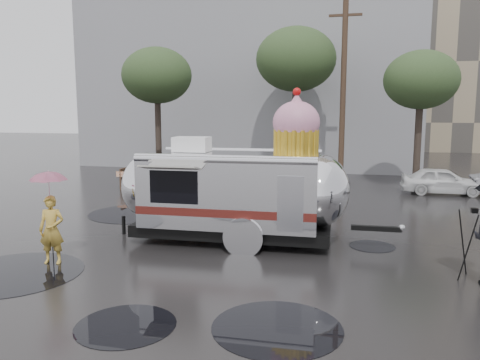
# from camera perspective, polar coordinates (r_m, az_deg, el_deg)

# --- Properties ---
(ground) EXTENTS (120.00, 120.00, 0.00)m
(ground) POSITION_cam_1_polar(r_m,az_deg,el_deg) (11.23, -3.25, -10.70)
(ground) COLOR black
(ground) RESTS_ON ground
(puddles) EXTENTS (10.49, 10.80, 0.01)m
(puddles) POSITION_cam_1_polar(r_m,az_deg,el_deg) (12.80, -13.53, -8.50)
(puddles) COLOR black
(puddles) RESTS_ON ground
(grey_building) EXTENTS (22.00, 12.00, 13.00)m
(grey_building) POSITION_cam_1_polar(r_m,az_deg,el_deg) (35.00, 2.00, 13.00)
(grey_building) COLOR slate
(grey_building) RESTS_ON ground
(utility_pole) EXTENTS (1.60, 0.28, 9.00)m
(utility_pole) POSITION_cam_1_polar(r_m,az_deg,el_deg) (24.18, 12.45, 10.43)
(utility_pole) COLOR #473323
(utility_pole) RESTS_ON ground
(tree_left) EXTENTS (3.64, 3.64, 6.95)m
(tree_left) POSITION_cam_1_polar(r_m,az_deg,el_deg) (25.33, -10.10, 12.35)
(tree_left) COLOR #382D26
(tree_left) RESTS_ON ground
(tree_mid) EXTENTS (4.20, 4.20, 8.03)m
(tree_mid) POSITION_cam_1_polar(r_m,az_deg,el_deg) (25.48, 6.83, 14.32)
(tree_mid) COLOR #382D26
(tree_mid) RESTS_ON ground
(tree_right) EXTENTS (3.36, 3.36, 6.42)m
(tree_right) POSITION_cam_1_polar(r_m,az_deg,el_deg) (23.37, 21.20, 11.22)
(tree_right) COLOR #382D26
(tree_right) RESTS_ON ground
(barricade_row) EXTENTS (4.30, 0.80, 1.00)m
(barricade_row) POSITION_cam_1_polar(r_m,az_deg,el_deg) (22.13, -9.49, 0.08)
(barricade_row) COLOR #473323
(barricade_row) RESTS_ON ground
(airstream_trailer) EXTENTS (8.14, 3.23, 4.38)m
(airstream_trailer) POSITION_cam_1_polar(r_m,az_deg,el_deg) (13.21, -0.42, -0.91)
(airstream_trailer) COLOR silver
(airstream_trailer) RESTS_ON ground
(person_left) EXTENTS (0.67, 0.51, 1.67)m
(person_left) POSITION_cam_1_polar(r_m,az_deg,el_deg) (12.23, -21.98, -5.65)
(person_left) COLOR gold
(person_left) RESTS_ON ground
(umbrella_pink) EXTENTS (1.08, 1.08, 2.29)m
(umbrella_pink) POSITION_cam_1_polar(r_m,az_deg,el_deg) (12.03, -22.26, -0.62)
(umbrella_pink) COLOR pink
(umbrella_pink) RESTS_ON ground
(tripod) EXTENTS (0.59, 0.66, 1.61)m
(tripod) POSITION_cam_1_polar(r_m,az_deg,el_deg) (11.45, 26.50, -6.16)
(tripod) COLOR black
(tripod) RESTS_ON ground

